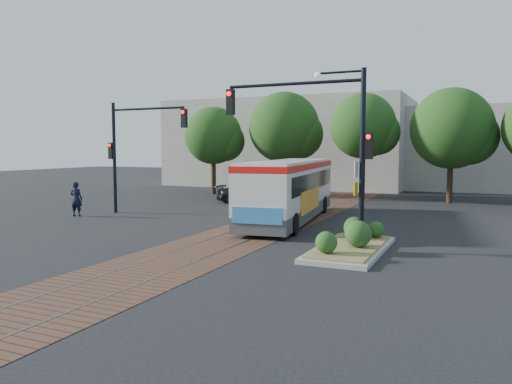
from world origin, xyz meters
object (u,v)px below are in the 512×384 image
traffic_island (352,242)px  signal_pole_left (131,142)px  city_bus (290,187)px  parked_car (247,194)px  officer (76,199)px  signal_pole_main (327,130)px

traffic_island → signal_pole_left: size_ratio=0.87×
city_bus → traffic_island: city_bus is taller
traffic_island → parked_car: bearing=128.7°
officer → signal_pole_main: bearing=156.0°
traffic_island → officer: 15.49m
signal_pole_main → officer: bearing=168.8°
parked_car → signal_pole_left: bearing=149.4°
signal_pole_left → parked_car: (3.46, 7.26, -3.29)m
traffic_island → officer: size_ratio=2.88×
officer → parked_car: officer is taller
traffic_island → officer: officer is taller
city_bus → signal_pole_left: signal_pole_left is taller
city_bus → officer: city_bus is taller
signal_pole_main → parked_car: bearing=126.0°
city_bus → parked_car: (-5.25, 6.21, -1.06)m
officer → signal_pole_left: bearing=-148.3°
parked_car → officer: bearing=144.2°
city_bus → traffic_island: size_ratio=2.16×
city_bus → signal_pole_main: (3.51, -5.85, 2.52)m
signal_pole_main → officer: 14.89m
signal_pole_left → officer: (-2.02, -1.99, -2.96)m
officer → city_bus: bearing=-177.0°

